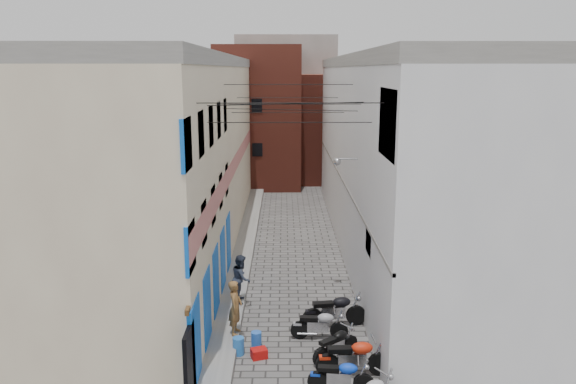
{
  "coord_description": "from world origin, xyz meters",
  "views": [
    {
      "loc": [
        -0.17,
        -13.04,
        8.38
      ],
      "look_at": [
        0.0,
        11.48,
        3.0
      ],
      "focal_mm": 35.0,
      "sensor_mm": 36.0,
      "label": 1
    }
  ],
  "objects_px": {
    "motorcycle_e": "(336,343)",
    "motorcycle_g": "(335,309)",
    "motorcycle_c": "(341,374)",
    "red_crate": "(259,353)",
    "motorcycle_d": "(354,355)",
    "motorcycle_f": "(319,323)",
    "person_b": "(241,278)",
    "water_jug_near": "(238,346)",
    "person_a": "(235,307)",
    "water_jug_far": "(256,340)"
  },
  "relations": [
    {
      "from": "motorcycle_e",
      "to": "motorcycle_g",
      "type": "height_order",
      "value": "motorcycle_g"
    },
    {
      "from": "motorcycle_c",
      "to": "red_crate",
      "type": "relative_size",
      "value": 3.87
    },
    {
      "from": "red_crate",
      "to": "motorcycle_d",
      "type": "bearing_deg",
      "value": -20.73
    },
    {
      "from": "motorcycle_f",
      "to": "person_b",
      "type": "bearing_deg",
      "value": -130.24
    },
    {
      "from": "motorcycle_e",
      "to": "person_b",
      "type": "xyz_separation_m",
      "value": [
        -3.04,
        3.72,
        0.6
      ]
    },
    {
      "from": "motorcycle_c",
      "to": "red_crate",
      "type": "height_order",
      "value": "motorcycle_c"
    },
    {
      "from": "motorcycle_e",
      "to": "motorcycle_g",
      "type": "bearing_deg",
      "value": 136.72
    },
    {
      "from": "motorcycle_g",
      "to": "water_jug_near",
      "type": "height_order",
      "value": "motorcycle_g"
    },
    {
      "from": "person_a",
      "to": "person_b",
      "type": "height_order",
      "value": "person_a"
    },
    {
      "from": "motorcycle_f",
      "to": "water_jug_far",
      "type": "height_order",
      "value": "motorcycle_f"
    },
    {
      "from": "motorcycle_d",
      "to": "person_b",
      "type": "xyz_separation_m",
      "value": [
        -3.45,
        4.66,
        0.49
      ]
    },
    {
      "from": "person_a",
      "to": "water_jug_far",
      "type": "xyz_separation_m",
      "value": [
        0.67,
        -0.45,
        -0.87
      ]
    },
    {
      "from": "motorcycle_g",
      "to": "person_a",
      "type": "distance_m",
      "value": 3.38
    },
    {
      "from": "person_a",
      "to": "water_jug_near",
      "type": "xyz_separation_m",
      "value": [
        0.15,
        -0.88,
        -0.85
      ]
    },
    {
      "from": "motorcycle_d",
      "to": "motorcycle_c",
      "type": "bearing_deg",
      "value": -30.6
    },
    {
      "from": "motorcycle_d",
      "to": "red_crate",
      "type": "bearing_deg",
      "value": -112.95
    },
    {
      "from": "motorcycle_g",
      "to": "motorcycle_d",
      "type": "bearing_deg",
      "value": -4.02
    },
    {
      "from": "person_a",
      "to": "water_jug_far",
      "type": "height_order",
      "value": "person_a"
    },
    {
      "from": "motorcycle_g",
      "to": "water_jug_far",
      "type": "height_order",
      "value": "motorcycle_g"
    },
    {
      "from": "motorcycle_g",
      "to": "person_b",
      "type": "height_order",
      "value": "person_b"
    },
    {
      "from": "person_b",
      "to": "red_crate",
      "type": "bearing_deg",
      "value": -165.0
    },
    {
      "from": "person_a",
      "to": "water_jug_far",
      "type": "relative_size",
      "value": 3.45
    },
    {
      "from": "person_a",
      "to": "motorcycle_f",
      "type": "bearing_deg",
      "value": -80.72
    },
    {
      "from": "motorcycle_e",
      "to": "water_jug_near",
      "type": "xyz_separation_m",
      "value": [
        -2.89,
        0.28,
        -0.23
      ]
    },
    {
      "from": "motorcycle_c",
      "to": "water_jug_far",
      "type": "distance_m",
      "value": 3.42
    },
    {
      "from": "person_b",
      "to": "water_jug_near",
      "type": "distance_m",
      "value": 3.54
    },
    {
      "from": "water_jug_near",
      "to": "water_jug_far",
      "type": "distance_m",
      "value": 0.68
    },
    {
      "from": "motorcycle_c",
      "to": "motorcycle_g",
      "type": "distance_m",
      "value": 3.89
    },
    {
      "from": "person_b",
      "to": "red_crate",
      "type": "distance_m",
      "value": 3.85
    },
    {
      "from": "motorcycle_d",
      "to": "motorcycle_f",
      "type": "height_order",
      "value": "motorcycle_d"
    },
    {
      "from": "motorcycle_d",
      "to": "person_b",
      "type": "relative_size",
      "value": 1.25
    },
    {
      "from": "motorcycle_d",
      "to": "water_jug_near",
      "type": "bearing_deg",
      "value": -112.55
    },
    {
      "from": "motorcycle_g",
      "to": "person_a",
      "type": "xyz_separation_m",
      "value": [
        -3.2,
        -0.97,
        0.5
      ]
    },
    {
      "from": "motorcycle_g",
      "to": "motorcycle_e",
      "type": "bearing_deg",
      "value": -12.94
    },
    {
      "from": "motorcycle_f",
      "to": "water_jug_near",
      "type": "height_order",
      "value": "motorcycle_f"
    },
    {
      "from": "motorcycle_e",
      "to": "motorcycle_f",
      "type": "relative_size",
      "value": 0.95
    },
    {
      "from": "motorcycle_f",
      "to": "water_jug_far",
      "type": "relative_size",
      "value": 3.63
    },
    {
      "from": "motorcycle_c",
      "to": "person_a",
      "type": "relative_size",
      "value": 1.01
    },
    {
      "from": "person_a",
      "to": "water_jug_near",
      "type": "bearing_deg",
      "value": -163.11
    },
    {
      "from": "red_crate",
      "to": "person_a",
      "type": "bearing_deg",
      "value": 125.39
    },
    {
      "from": "motorcycle_c",
      "to": "water_jug_near",
      "type": "xyz_separation_m",
      "value": [
        -2.87,
        2.03,
        -0.24
      ]
    },
    {
      "from": "person_a",
      "to": "red_crate",
      "type": "height_order",
      "value": "person_a"
    },
    {
      "from": "motorcycle_d",
      "to": "motorcycle_e",
      "type": "distance_m",
      "value": 1.03
    },
    {
      "from": "motorcycle_c",
      "to": "motorcycle_e",
      "type": "relative_size",
      "value": 1.02
    },
    {
      "from": "motorcycle_c",
      "to": "motorcycle_e",
      "type": "distance_m",
      "value": 1.75
    },
    {
      "from": "motorcycle_c",
      "to": "person_b",
      "type": "xyz_separation_m",
      "value": [
        -3.02,
        5.47,
        0.59
      ]
    },
    {
      "from": "person_b",
      "to": "motorcycle_g",
      "type": "bearing_deg",
      "value": -113.39
    },
    {
      "from": "motorcycle_g",
      "to": "water_jug_near",
      "type": "relative_size",
      "value": 4.01
    },
    {
      "from": "motorcycle_e",
      "to": "motorcycle_f",
      "type": "bearing_deg",
      "value": 158.71
    },
    {
      "from": "water_jug_near",
      "to": "water_jug_far",
      "type": "height_order",
      "value": "water_jug_near"
    }
  ]
}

